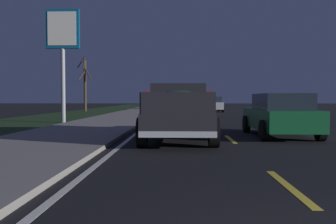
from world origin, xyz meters
name	(u,v)px	position (x,y,z in m)	size (l,w,h in m)	color
ground	(201,116)	(27.00, 0.00, 0.00)	(144.00, 144.00, 0.00)	black
sidewalk_shoulder	(130,115)	(27.00, 5.70, 0.06)	(108.00, 4.00, 0.12)	gray
grass_verge	(69,115)	(27.00, 10.70, 0.00)	(108.00, 6.00, 0.01)	#1E3819
lane_markings	(170,115)	(28.61, 2.55, 0.00)	(108.00, 3.54, 0.01)	yellow
pickup_truck	(178,110)	(9.71, 1.75, 0.98)	(5.42, 2.29, 1.87)	#232328
sedan_silver	(212,104)	(35.37, -1.59, 0.78)	(4.45, 2.10, 1.54)	#B2B5BA
sedan_blue	(180,103)	(40.96, 1.74, 0.78)	(4.42, 2.06, 1.54)	navy
sedan_green	(280,115)	(10.92, -1.90, 0.78)	(4.41, 2.04, 1.54)	#14592D
gas_price_sign	(63,38)	(18.13, 8.28, 4.75)	(0.27, 1.90, 6.36)	#99999E
bare_tree_far	(85,84)	(35.66, 11.63, 2.89)	(1.70, 1.75, 5.85)	#423323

